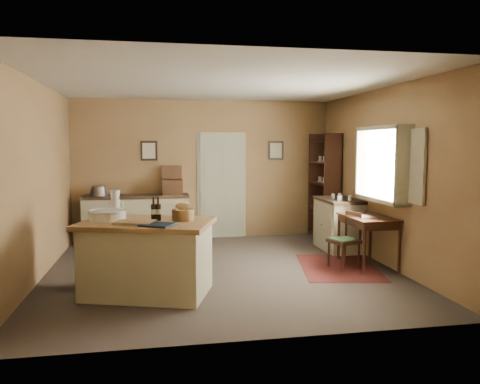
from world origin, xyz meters
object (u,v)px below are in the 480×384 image
object	(u,v)px
work_island	(147,256)
desk_chair	(344,241)
sideboard	(137,217)
right_cabinet	(338,224)
shelving_unit	(327,186)
writing_desk	(368,222)

from	to	relation	value
work_island	desk_chair	xyz separation A→B (m)	(2.87, 0.73, -0.07)
sideboard	desk_chair	distance (m)	3.91
right_cabinet	work_island	bearing A→B (deg)	-149.52
shelving_unit	right_cabinet	bearing A→B (deg)	-98.72
work_island	writing_desk	xyz separation A→B (m)	(3.25, 0.76, 0.19)
sideboard	desk_chair	bearing A→B (deg)	-37.62
desk_chair	shelving_unit	distance (m)	2.34
work_island	shelving_unit	size ratio (longest dim) A/B	0.87
work_island	desk_chair	bearing A→B (deg)	32.33
work_island	shelving_unit	world-z (taller)	shelving_unit
desk_chair	shelving_unit	bearing A→B (deg)	57.95
sideboard	writing_desk	distance (m)	4.21
sideboard	work_island	bearing A→B (deg)	-85.71
sideboard	right_cabinet	world-z (taller)	sideboard
sideboard	writing_desk	world-z (taller)	sideboard
work_island	desk_chair	size ratio (longest dim) A/B	2.18
work_island	desk_chair	distance (m)	2.96
right_cabinet	shelving_unit	world-z (taller)	shelving_unit
right_cabinet	writing_desk	bearing A→B (deg)	-89.99
writing_desk	shelving_unit	size ratio (longest dim) A/B	0.49
desk_chair	work_island	bearing A→B (deg)	176.10
desk_chair	right_cabinet	distance (m)	1.25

